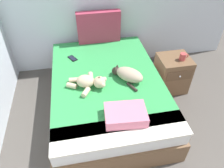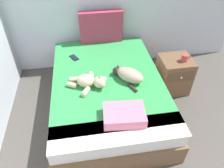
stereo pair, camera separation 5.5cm
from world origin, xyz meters
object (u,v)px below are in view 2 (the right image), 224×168
teddy_bear (90,81)px  throw_pillow (124,115)px  patterned_cushion (101,27)px  cat (129,75)px  cell_phone (74,58)px  bed (107,93)px  nightstand (174,75)px  mug (185,58)px

teddy_bear → throw_pillow: teddy_bear is taller
patterned_cushion → cat: bearing=-77.9°
cat → throw_pillow: cat is taller
patterned_cushion → throw_pillow: (0.04, -1.54, -0.18)m
teddy_bear → cell_phone: teddy_bear is taller
bed → teddy_bear: (-0.22, -0.12, 0.32)m
cat → cell_phone: 0.85m
cat → teddy_bear: (-0.46, -0.04, -0.01)m
bed → throw_pillow: 0.73m
teddy_bear → throw_pillow: (0.29, -0.54, -0.01)m
bed → cell_phone: size_ratio=11.64×
cat → cell_phone: size_ratio=2.53×
cell_phone → nightstand: size_ratio=0.32×
bed → nightstand: bearing=11.8°
nightstand → patterned_cushion: bearing=143.9°
teddy_bear → nightstand: teddy_bear is taller
teddy_bear → throw_pillow: 0.61m
teddy_bear → cell_phone: size_ratio=2.83×
cat → cell_phone: bearing=138.3°
cell_phone → nightstand: nightstand is taller
patterned_cushion → throw_pillow: size_ratio=1.56×
bed → nightstand: (0.97, 0.20, 0.02)m
teddy_bear → mug: size_ratio=3.87×
teddy_bear → cell_phone: bearing=105.7°
throw_pillow → cell_phone: bearing=111.9°
bed → mug: (1.04, 0.16, 0.32)m
cell_phone → throw_pillow: size_ratio=0.41×
bed → patterned_cushion: (0.04, 0.88, 0.48)m
mug → throw_pillow: bearing=-140.0°
cell_phone → throw_pillow: 1.23m
throw_pillow → nightstand: size_ratio=0.77×
bed → mug: size_ratio=15.95×
bed → throw_pillow: throw_pillow is taller
cell_phone → throw_pillow: (0.46, -1.14, 0.05)m
mug → teddy_bear: bearing=-167.8°
patterned_cushion → cell_phone: 0.62m
bed → teddy_bear: size_ratio=4.12×
cat → mug: 0.83m
bed → cat: cat is taller
cell_phone → throw_pillow: bearing=-68.1°
bed → cat: size_ratio=4.59×
bed → cell_phone: 0.67m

